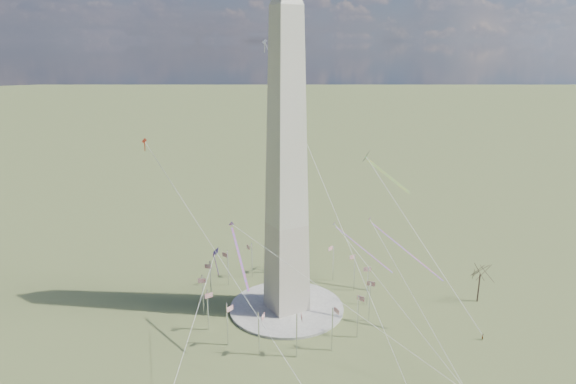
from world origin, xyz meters
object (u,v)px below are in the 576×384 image
tree_near (480,273)px  kite_delta_black (369,159)px  person_east (482,337)px  washington_monument (286,161)px

tree_near → kite_delta_black: kite_delta_black is taller
tree_near → person_east: 25.22m
kite_delta_black → tree_near: bearing=78.7°
tree_near → kite_delta_black: (-19.86, 34.70, 32.48)m
tree_near → person_east: size_ratio=7.53×
tree_near → person_east: (-16.51, -16.65, -9.29)m
person_east → kite_delta_black: (-3.35, 51.35, 41.77)m
person_east → kite_delta_black: kite_delta_black is taller
person_east → kite_delta_black: size_ratio=0.12×
tree_near → washington_monument: bearing=155.9°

